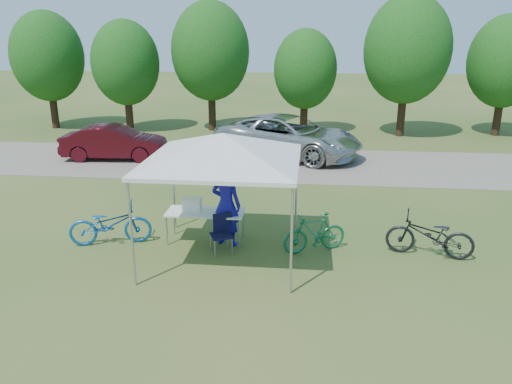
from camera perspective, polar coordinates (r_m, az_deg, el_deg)
ground at (r=11.06m, az=-3.59°, el=-7.25°), size 100.00×100.00×0.00m
gravel_strip at (r=18.55m, az=0.49°, el=3.30°), size 24.00×5.00×0.02m
canopy at (r=10.22m, az=-3.88°, el=6.33°), size 4.53×4.53×3.00m
treeline at (r=24.02m, az=1.25°, el=15.17°), size 24.89×4.28×6.30m
folding_table at (r=11.58m, az=-5.81°, el=-2.43°), size 1.78×0.74×0.73m
folding_chair at (r=11.10m, az=-3.93°, el=-4.33°), size 0.58×0.61×0.85m
cooler at (r=11.57m, az=-7.32°, el=-1.43°), size 0.43×0.29×0.31m
ice_cream_cup at (r=11.41m, az=-3.14°, el=-2.29°), size 0.08×0.08×0.06m
cyclist at (r=11.28m, az=-3.42°, el=-1.47°), size 0.80×0.64×1.92m
bike_blue at (r=11.92m, az=-16.31°, el=-3.54°), size 1.95×1.13×0.97m
bike_green at (r=11.14m, az=6.71°, el=-4.65°), size 1.53×1.00×0.89m
bike_dark at (r=11.45m, az=19.25°, el=-4.72°), size 1.94×1.01×0.97m
minivan at (r=19.45m, az=3.73°, el=6.38°), size 6.27×4.74×1.58m
sedan at (r=19.77m, az=-15.86°, el=5.49°), size 4.00×1.65×1.29m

